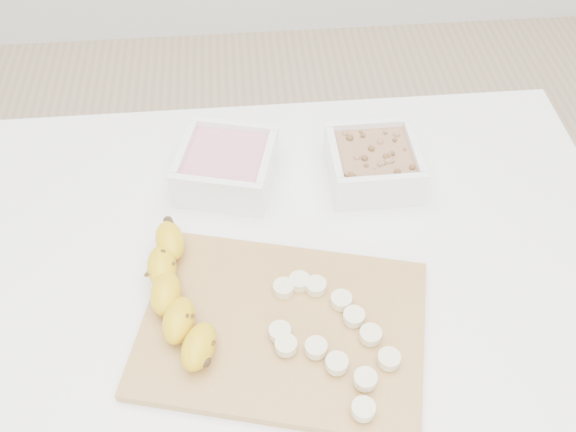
{
  "coord_description": "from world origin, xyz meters",
  "views": [
    {
      "loc": [
        -0.05,
        -0.56,
        1.48
      ],
      "look_at": [
        0.0,
        0.03,
        0.81
      ],
      "focal_mm": 40.0,
      "sensor_mm": 36.0,
      "label": 1
    }
  ],
  "objects": [
    {
      "name": "table",
      "position": [
        0.0,
        0.0,
        0.65
      ],
      "size": [
        1.0,
        0.7,
        0.75
      ],
      "color": "white",
      "rests_on": "ground"
    },
    {
      "name": "bowl_yogurt",
      "position": [
        -0.08,
        0.17,
        0.78
      ],
      "size": [
        0.17,
        0.17,
        0.07
      ],
      "color": "white",
      "rests_on": "table"
    },
    {
      "name": "bowl_granola",
      "position": [
        0.15,
        0.15,
        0.78
      ],
      "size": [
        0.14,
        0.14,
        0.06
      ],
      "color": "white",
      "rests_on": "table"
    },
    {
      "name": "cutting_board",
      "position": [
        -0.02,
        -0.12,
        0.76
      ],
      "size": [
        0.42,
        0.34,
        0.01
      ],
      "primitive_type": "cube",
      "rotation": [
        0.0,
        0.0,
        -0.25
      ],
      "color": "tan",
      "rests_on": "table"
    },
    {
      "name": "banana",
      "position": [
        -0.15,
        -0.07,
        0.78
      ],
      "size": [
        0.07,
        0.23,
        0.04
      ],
      "primitive_type": null,
      "rotation": [
        0.0,
        0.0,
        0.03
      ],
      "color": "gold",
      "rests_on": "cutting_board"
    },
    {
      "name": "banana_slices",
      "position": [
        0.04,
        -0.14,
        0.77
      ],
      "size": [
        0.16,
        0.22,
        0.02
      ],
      "color": "beige",
      "rests_on": "cutting_board"
    }
  ]
}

